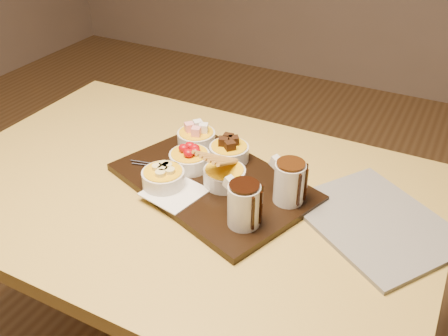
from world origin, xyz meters
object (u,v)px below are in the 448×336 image
at_px(bowl_strawberries, 190,160).
at_px(pitcher_dark_chocolate, 244,205).
at_px(dining_table, 184,219).
at_px(serving_board, 213,183).
at_px(newspaper, 376,222).
at_px(pitcher_milk_chocolate, 289,183).

bearing_deg(bowl_strawberries, pitcher_dark_chocolate, -32.54).
relative_size(dining_table, serving_board, 2.61).
xyz_separation_m(bowl_strawberries, newspaper, (0.46, 0.02, -0.03)).
bearing_deg(pitcher_dark_chocolate, newspaper, 51.49).
bearing_deg(pitcher_dark_chocolate, bowl_strawberries, 167.35).
bearing_deg(newspaper, dining_table, -136.24).
bearing_deg(serving_board, newspaper, 25.64).
bearing_deg(dining_table, pitcher_milk_chocolate, 9.88).
bearing_deg(newspaper, bowl_strawberries, -143.97).
distance_m(pitcher_dark_chocolate, pitcher_milk_chocolate, 0.13).
height_order(serving_board, pitcher_milk_chocolate, pitcher_milk_chocolate).
xyz_separation_m(dining_table, serving_board, (0.06, 0.04, 0.11)).
height_order(pitcher_dark_chocolate, pitcher_milk_chocolate, same).
height_order(dining_table, newspaper, newspaper).
relative_size(dining_table, newspaper, 3.68).
bearing_deg(pitcher_dark_chocolate, pitcher_milk_chocolate, 85.60).
relative_size(dining_table, bowl_strawberries, 12.00).
xyz_separation_m(serving_board, newspaper, (0.38, 0.04, -0.00)).
bearing_deg(pitcher_milk_chocolate, pitcher_dark_chocolate, -94.40).
distance_m(dining_table, serving_board, 0.13).
distance_m(bowl_strawberries, pitcher_dark_chocolate, 0.25).
bearing_deg(serving_board, pitcher_milk_chocolate, 21.80).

